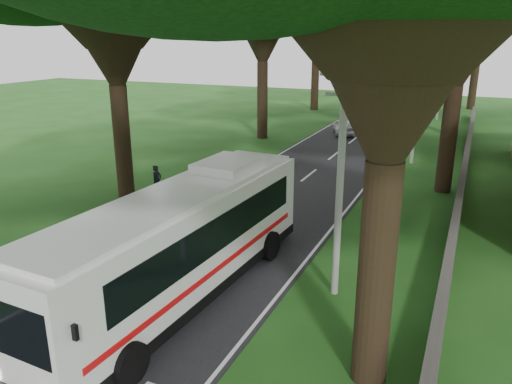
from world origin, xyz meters
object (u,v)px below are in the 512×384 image
Objects in this scene: coach_bus at (182,241)px; pedestrian at (157,181)px; pole_mid at (417,103)px; pole_near at (340,177)px; pole_far at (441,79)px; distant_car_b at (365,104)px; distant_car_a at (344,126)px.

coach_bus reaches higher than pedestrian.
coach_bus is (-4.63, -22.30, -2.15)m from pole_mid.
pedestrian is (-11.84, -13.41, -3.30)m from pole_mid.
pole_near is 13.94m from pedestrian.
pole_far is at bearing 90.00° from pole_mid.
pole_far is at bearing -31.62° from distant_car_b.
pole_far is at bearing -140.49° from distant_car_a.
distant_car_a is 2.36× the size of pedestrian.
coach_bus is at bearing -96.24° from pole_far.
pedestrian is (-7.21, 8.89, -1.15)m from coach_bus.
pole_near is at bearing 29.46° from coach_bus.
coach_bus reaches higher than distant_car_a.
pole_far is (0.00, 20.00, 0.00)m from pole_mid.
pole_mid is 18.19m from pedestrian.
distant_car_b is at bearing 97.74° from coach_bus.
pole_near is at bearing -113.35° from pedestrian.
pedestrian is (-3.34, -38.13, 0.27)m from distant_car_b.
pole_far is 4.54× the size of pedestrian.
pole_near is 1.93× the size of distant_car_a.
distant_car_b is (-8.50, 4.73, -3.57)m from pole_far.
pole_far is at bearing 86.78° from coach_bus.
distant_car_b is (-8.50, 44.73, -3.57)m from pole_near.
pole_near is 20.00m from pole_mid.
coach_bus is at bearing -153.56° from pole_near.
pole_far is 0.62× the size of coach_bus.
distant_car_a is (-6.91, 8.29, -3.44)m from pole_mid.
coach_bus is at bearing -135.21° from pedestrian.
pole_near is 4.54× the size of pedestrian.
pole_near is at bearing -81.79° from distant_car_b.
pole_near reaches higher than coach_bus.
pole_near is 29.32m from distant_car_a.
pole_near is 5.60m from coach_bus.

